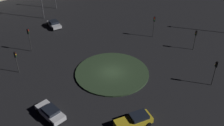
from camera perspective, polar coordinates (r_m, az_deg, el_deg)
ground_plane at (r=41.05m, az=0.00°, el=-2.22°), size 118.14×118.14×0.00m
roundabout_island at (r=40.98m, az=0.00°, el=-2.09°), size 11.57×11.57×0.23m
car_yellow at (r=32.40m, az=4.92°, el=-12.41°), size 2.72×4.85×1.49m
car_white at (r=34.21m, az=-13.33°, el=-10.40°), size 4.61×2.63×1.40m
car_silver at (r=56.36m, az=-12.55°, el=8.33°), size 4.03×2.26×1.36m
traffic_light_northeast at (r=39.71m, az=21.67°, el=-1.16°), size 0.39×0.38×4.13m
traffic_light_southwest at (r=47.38m, az=-17.70°, el=5.70°), size 0.40×0.37×4.35m
traffic_light_north at (r=50.70m, az=9.19°, el=8.65°), size 0.36×0.39×4.22m
traffic_light_southwest_near at (r=42.35m, az=-20.28°, el=1.02°), size 0.37×0.39×3.73m
traffic_light_north_near at (r=48.09m, az=17.79°, el=5.58°), size 0.33×0.37×3.78m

